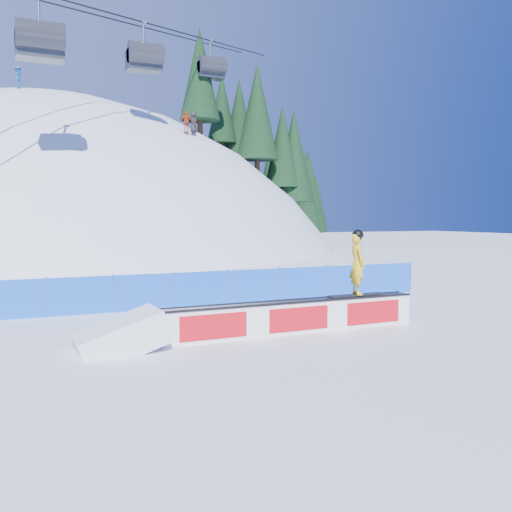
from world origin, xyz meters
name	(u,v)px	position (x,y,z in m)	size (l,w,h in m)	color
ground	(186,337)	(0.00, 0.00, 0.00)	(160.00, 160.00, 0.00)	white
snow_hill	(53,439)	(0.00, 42.00, -18.00)	(64.00, 64.00, 64.00)	white
treeline	(262,144)	(21.40, 41.03, 10.73)	(19.62, 11.56, 19.35)	#311F13
safety_fence	(144,292)	(0.00, 4.50, 0.60)	(22.05, 0.05, 1.30)	blue
chairlift	(130,21)	(4.74, 27.49, 16.89)	(40.80, 41.70, 22.00)	gray
rail_box	(295,317)	(2.77, -0.77, 0.43)	(7.35, 0.64, 0.88)	white
snow_ramp	(121,351)	(-1.82, -0.85, 0.00)	(2.00, 1.33, 0.75)	white
snowboarder	(357,263)	(4.76, -0.74, 1.79)	(1.77, 0.69, 1.85)	black
distant_skiers	(77,103)	(1.34, 30.35, 11.44)	(18.08, 9.97, 5.88)	black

